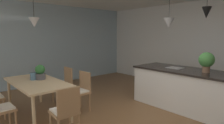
% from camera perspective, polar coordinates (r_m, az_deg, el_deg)
% --- Properties ---
extents(ground_plane, '(10.00, 8.40, 0.04)m').
position_cam_1_polar(ground_plane, '(3.93, 6.98, -17.68)').
color(ground_plane, brown).
extents(wall_back_kitchen, '(10.00, 0.12, 2.70)m').
position_cam_1_polar(wall_back_kitchen, '(6.38, 27.21, 4.12)').
color(wall_back_kitchen, white).
rests_on(wall_back_kitchen, ground_plane).
extents(window_wall_left_glazing, '(0.06, 8.40, 2.70)m').
position_cam_1_polar(window_wall_left_glazing, '(6.95, -18.70, 4.81)').
color(window_wall_left_glazing, '#9EB7C6').
rests_on(window_wall_left_glazing, ground_plane).
extents(dining_table, '(1.71, 0.86, 0.73)m').
position_cam_1_polar(dining_table, '(4.32, -21.18, -6.22)').
color(dining_table, '#D1B284').
rests_on(dining_table, ground_plane).
extents(chair_kitchen_end, '(0.42, 0.42, 0.87)m').
position_cam_1_polar(chair_kitchen_end, '(3.29, -13.48, -13.67)').
color(chair_kitchen_end, '#A87F56').
rests_on(chair_kitchen_end, ground_plane).
extents(chair_far_right, '(0.42, 0.42, 0.87)m').
position_cam_1_polar(chair_far_right, '(4.37, -9.27, -8.15)').
color(chair_far_right, '#A87F56').
rests_on(chair_far_right, ground_plane).
extents(chair_far_left, '(0.40, 0.40, 0.87)m').
position_cam_1_polar(chair_far_left, '(5.01, -13.95, -6.18)').
color(chair_far_left, '#A87F56').
rests_on(chair_far_left, ground_plane).
extents(kitchen_island, '(2.23, 0.97, 0.91)m').
position_cam_1_polar(kitchen_island, '(4.81, 19.99, -7.18)').
color(kitchen_island, white).
rests_on(kitchen_island, ground_plane).
extents(pendant_over_table, '(0.22, 0.22, 0.87)m').
position_cam_1_polar(pendant_over_table, '(4.41, -21.85, 10.73)').
color(pendant_over_table, black).
extents(pendant_over_island_main, '(0.25, 0.25, 0.86)m').
position_cam_1_polar(pendant_over_island_main, '(4.89, 16.31, 10.95)').
color(pendant_over_island_main, black).
extents(pendant_over_island_aux, '(0.19, 0.19, 0.69)m').
position_cam_1_polar(pendant_over_island_aux, '(4.49, 25.98, 12.92)').
color(pendant_over_island_aux, black).
extents(potted_plant_on_island, '(0.31, 0.31, 0.43)m').
position_cam_1_polar(potted_plant_on_island, '(4.47, 25.99, 0.38)').
color(potted_plant_on_island, '#8C664C').
rests_on(potted_plant_on_island, kitchen_island).
extents(potted_plant_on_table, '(0.21, 0.21, 0.32)m').
position_cam_1_polar(potted_plant_on_table, '(4.42, -20.33, -2.82)').
color(potted_plant_on_table, '#4C4C51').
rests_on(potted_plant_on_table, dining_table).
extents(vase_on_dining_table, '(0.13, 0.13, 0.16)m').
position_cam_1_polar(vase_on_dining_table, '(4.44, -22.06, -3.89)').
color(vase_on_dining_table, slate).
rests_on(vase_on_dining_table, dining_table).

